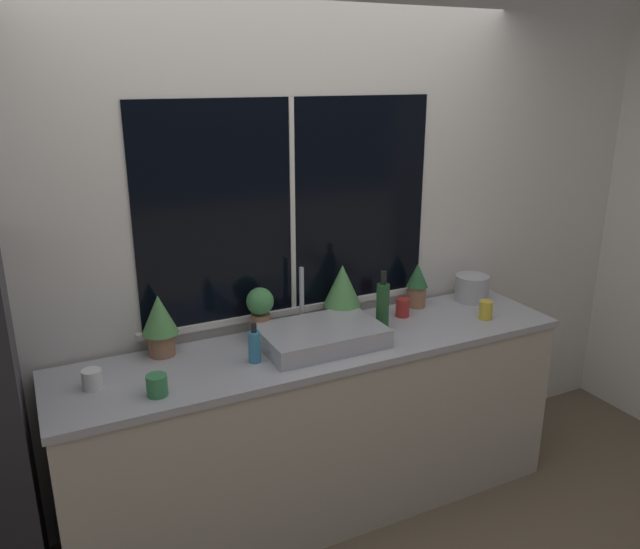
# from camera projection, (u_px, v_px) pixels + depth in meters

# --- Properties ---
(ground_plane) EXTENTS (14.00, 14.00, 0.00)m
(ground_plane) POSITION_uv_depth(u_px,v_px,m) (346.00, 541.00, 3.05)
(ground_plane) COLOR brown
(wall_back) EXTENTS (8.00, 0.09, 2.70)m
(wall_back) POSITION_uv_depth(u_px,v_px,m) (290.00, 243.00, 3.17)
(wall_back) COLOR silver
(wall_back) RESTS_ON ground_plane
(wall_right) EXTENTS (0.06, 7.00, 2.70)m
(wall_right) POSITION_uv_depth(u_px,v_px,m) (514.00, 184.00, 4.88)
(wall_right) COLOR silver
(wall_right) RESTS_ON ground_plane
(counter) EXTENTS (2.52, 0.59, 0.94)m
(counter) POSITION_uv_depth(u_px,v_px,m) (320.00, 428.00, 3.14)
(counter) COLOR beige
(counter) RESTS_ON ground_plane
(sink) EXTENTS (0.57, 0.43, 0.32)m
(sink) POSITION_uv_depth(u_px,v_px,m) (320.00, 335.00, 2.98)
(sink) COLOR #ADADB2
(sink) RESTS_ON counter
(potted_plant_far_left) EXTENTS (0.17, 0.17, 0.29)m
(potted_plant_far_left) POSITION_uv_depth(u_px,v_px,m) (160.00, 322.00, 2.83)
(potted_plant_far_left) COLOR #9E6B4C
(potted_plant_far_left) RESTS_ON counter
(potted_plant_center_left) EXTENTS (0.13, 0.13, 0.25)m
(potted_plant_center_left) POSITION_uv_depth(u_px,v_px,m) (260.00, 309.00, 3.04)
(potted_plant_center_left) COLOR #9E6B4C
(potted_plant_center_left) RESTS_ON counter
(potted_plant_center_right) EXTENTS (0.20, 0.20, 0.31)m
(potted_plant_center_right) POSITION_uv_depth(u_px,v_px,m) (342.00, 288.00, 3.22)
(potted_plant_center_right) COLOR #9E6B4C
(potted_plant_center_right) RESTS_ON counter
(potted_plant_far_right) EXTENTS (0.12, 0.12, 0.25)m
(potted_plant_far_right) POSITION_uv_depth(u_px,v_px,m) (417.00, 284.00, 3.44)
(potted_plant_far_right) COLOR #9E6B4C
(potted_plant_far_right) RESTS_ON counter
(soap_bottle) EXTENTS (0.06, 0.06, 0.19)m
(soap_bottle) POSITION_uv_depth(u_px,v_px,m) (254.00, 346.00, 2.79)
(soap_bottle) COLOR teal
(soap_bottle) RESTS_ON counter
(bottle_tall) EXTENTS (0.07, 0.07, 0.31)m
(bottle_tall) POSITION_uv_depth(u_px,v_px,m) (383.00, 305.00, 3.13)
(bottle_tall) COLOR #235128
(bottle_tall) RESTS_ON counter
(mug_red) EXTENTS (0.07, 0.07, 0.10)m
(mug_red) POSITION_uv_depth(u_px,v_px,m) (403.00, 308.00, 3.32)
(mug_red) COLOR #B72D28
(mug_red) RESTS_ON counter
(mug_white) EXTENTS (0.08, 0.08, 0.08)m
(mug_white) POSITION_uv_depth(u_px,v_px,m) (92.00, 379.00, 2.56)
(mug_white) COLOR white
(mug_white) RESTS_ON counter
(mug_green) EXTENTS (0.08, 0.08, 0.09)m
(mug_green) POSITION_uv_depth(u_px,v_px,m) (157.00, 385.00, 2.51)
(mug_green) COLOR #38844C
(mug_green) RESTS_ON counter
(mug_yellow) EXTENTS (0.07, 0.07, 0.10)m
(mug_yellow) POSITION_uv_depth(u_px,v_px,m) (486.00, 310.00, 3.29)
(mug_yellow) COLOR gold
(mug_yellow) RESTS_ON counter
(kettle) EXTENTS (0.19, 0.19, 0.16)m
(kettle) POSITION_uv_depth(u_px,v_px,m) (472.00, 287.00, 3.55)
(kettle) COLOR #B2B2B7
(kettle) RESTS_ON counter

